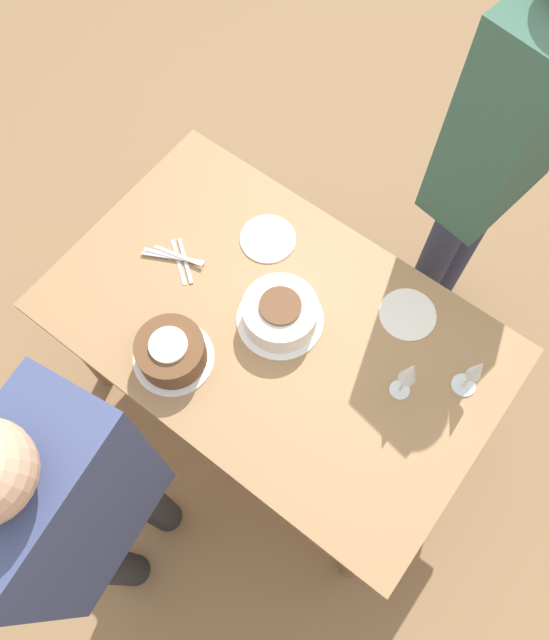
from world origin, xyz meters
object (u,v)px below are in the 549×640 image
object	(u,v)px
cake_front_chocolate	(171,352)
wine_glass_near	(476,371)
person_cutting	(80,513)
wine_glass_far	(410,373)
cake_center_white	(280,313)
person_watching	(504,145)

from	to	relation	value
cake_front_chocolate	wine_glass_near	bearing A→B (deg)	31.55
person_cutting	wine_glass_far	bearing A→B (deg)	-36.91
cake_front_chocolate	person_cutting	xyz separation A→B (m)	(0.15, -0.47, 0.15)
wine_glass_far	person_cutting	distance (m)	0.91
cake_center_white	wine_glass_far	size ratio (longest dim) A/B	1.23
cake_front_chocolate	wine_glass_far	distance (m)	0.68
wine_glass_near	wine_glass_far	world-z (taller)	wine_glass_far
wine_glass_far	person_watching	world-z (taller)	person_watching
cake_center_white	person_watching	size ratio (longest dim) A/B	0.15
cake_front_chocolate	person_watching	xyz separation A→B (m)	(0.43, 1.02, 0.24)
cake_front_chocolate	person_watching	distance (m)	1.13
wine_glass_near	person_cutting	xyz separation A→B (m)	(-0.58, -0.92, 0.07)
cake_center_white	wine_glass_near	bearing A→B (deg)	15.87
cake_center_white	cake_front_chocolate	size ratio (longest dim) A/B	1.10
person_cutting	person_watching	bearing A→B (deg)	-18.83
wine_glass_far	person_watching	distance (m)	0.73
cake_front_chocolate	wine_glass_near	xyz separation A→B (m)	(0.73, 0.45, 0.07)
person_cutting	person_watching	world-z (taller)	person_watching
cake_center_white	person_cutting	xyz separation A→B (m)	(-0.03, -0.76, 0.15)
cake_front_chocolate	person_cutting	bearing A→B (deg)	-72.20
cake_center_white	person_watching	bearing A→B (deg)	70.48
person_watching	wine_glass_near	bearing A→B (deg)	36.18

